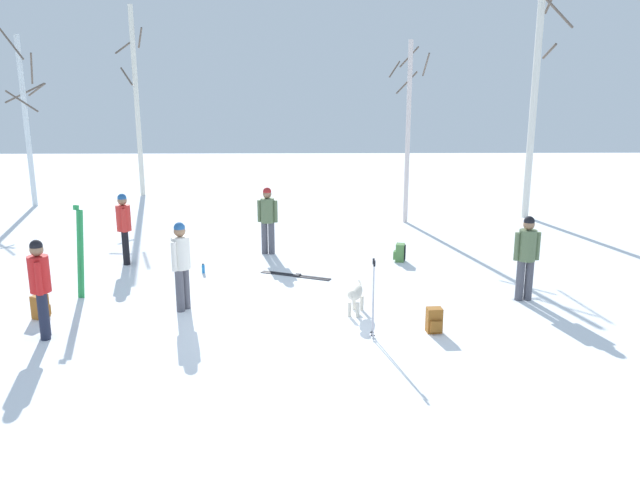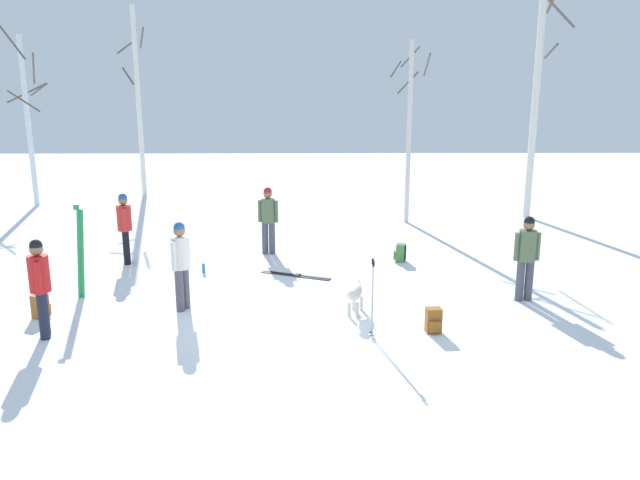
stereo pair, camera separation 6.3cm
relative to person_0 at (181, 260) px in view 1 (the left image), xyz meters
The scene contains 18 objects.
ground_plane 2.50m from the person_0, 22.38° to the right, with size 60.00×60.00×0.00m, color white.
person_0 is the anchor object (origin of this frame).
person_1 3.81m from the person_0, 121.74° to the left, with size 0.34×0.50×1.72m.
person_2 2.47m from the person_0, 147.46° to the right, with size 0.34×0.50×1.72m.
person_3 4.34m from the person_0, 71.70° to the left, with size 0.52×0.34×1.72m.
person_4 6.72m from the person_0, ahead, with size 0.52×0.34×1.72m.
dog 3.34m from the person_0, ahead, with size 0.38×0.87×0.57m.
ski_pair_planted_0 2.27m from the person_0, 161.48° to the left, with size 0.26×0.03×1.92m.
ski_pair_lying_0 3.17m from the person_0, 45.77° to the left, with size 1.62×0.82×0.05m.
ski_poles_0 3.78m from the person_0, 22.49° to the right, with size 0.07×0.23×1.39m.
backpack_0 5.76m from the person_0, 35.79° to the left, with size 0.32×0.30×0.44m.
backpack_1 2.69m from the person_0, behind, with size 0.34×0.32×0.44m.
backpack_2 4.80m from the person_0, 14.79° to the right, with size 0.27×0.30×0.44m.
water_bottle_0 2.57m from the person_0, 90.51° to the left, with size 0.07×0.07×0.23m.
birch_tree_0 13.38m from the person_0, 124.34° to the left, with size 1.64×1.51×6.24m.
birch_tree_1 14.00m from the person_0, 107.65° to the left, with size 1.09×1.19×7.13m.
birch_tree_2 9.81m from the person_0, 55.43° to the left, with size 1.17×1.15×5.53m.
birch_tree_3 13.13m from the person_0, 42.08° to the left, with size 1.24×1.38×7.17m.
Camera 1 is at (0.29, -10.43, 4.14)m, focal length 34.90 mm.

